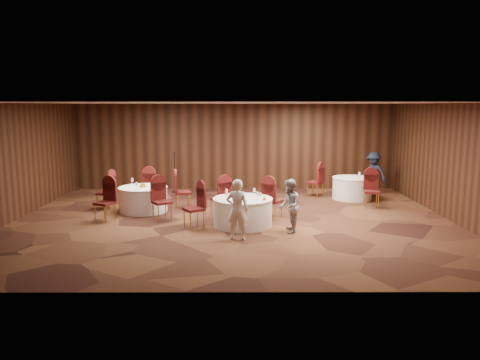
{
  "coord_description": "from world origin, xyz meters",
  "views": [
    {
      "loc": [
        0.16,
        -12.54,
        3.14
      ],
      "look_at": [
        0.2,
        0.2,
        1.1
      ],
      "focal_mm": 35.0,
      "sensor_mm": 36.0,
      "label": 1
    }
  ],
  "objects_px": {
    "woman_a": "(237,210)",
    "woman_b": "(289,206)",
    "table_main": "(243,212)",
    "mic_stand": "(175,181)",
    "table_right": "(352,188)",
    "man_c": "(373,173)",
    "table_left": "(143,199)"
  },
  "relations": [
    {
      "from": "woman_a",
      "to": "man_c",
      "type": "distance_m",
      "value": 7.52
    },
    {
      "from": "table_left",
      "to": "woman_b",
      "type": "height_order",
      "value": "woman_b"
    },
    {
      "from": "table_right",
      "to": "man_c",
      "type": "relative_size",
      "value": 0.88
    },
    {
      "from": "mic_stand",
      "to": "woman_b",
      "type": "bearing_deg",
      "value": -56.83
    },
    {
      "from": "table_left",
      "to": "man_c",
      "type": "bearing_deg",
      "value": 19.94
    },
    {
      "from": "table_right",
      "to": "table_left",
      "type": "bearing_deg",
      "value": -164.44
    },
    {
      "from": "table_right",
      "to": "woman_a",
      "type": "relative_size",
      "value": 0.92
    },
    {
      "from": "table_main",
      "to": "woman_a",
      "type": "height_order",
      "value": "woman_a"
    },
    {
      "from": "table_right",
      "to": "woman_b",
      "type": "height_order",
      "value": "woman_b"
    },
    {
      "from": "table_left",
      "to": "man_c",
      "type": "distance_m",
      "value": 8.15
    },
    {
      "from": "table_right",
      "to": "woman_b",
      "type": "distance_m",
      "value": 4.95
    },
    {
      "from": "table_main",
      "to": "woman_a",
      "type": "distance_m",
      "value": 1.33
    },
    {
      "from": "table_main",
      "to": "mic_stand",
      "type": "bearing_deg",
      "value": 116.74
    },
    {
      "from": "table_left",
      "to": "woman_a",
      "type": "relative_size",
      "value": 1.0
    },
    {
      "from": "mic_stand",
      "to": "woman_a",
      "type": "height_order",
      "value": "mic_stand"
    },
    {
      "from": "table_main",
      "to": "table_left",
      "type": "height_order",
      "value": "same"
    },
    {
      "from": "table_left",
      "to": "woman_b",
      "type": "xyz_separation_m",
      "value": [
        4.1,
        -2.35,
        0.3
      ]
    },
    {
      "from": "woman_b",
      "to": "man_c",
      "type": "distance_m",
      "value": 6.24
    },
    {
      "from": "table_main",
      "to": "woman_a",
      "type": "relative_size",
      "value": 1.07
    },
    {
      "from": "table_right",
      "to": "mic_stand",
      "type": "bearing_deg",
      "value": 168.33
    },
    {
      "from": "mic_stand",
      "to": "man_c",
      "type": "height_order",
      "value": "man_c"
    },
    {
      "from": "woman_a",
      "to": "man_c",
      "type": "height_order",
      "value": "man_c"
    },
    {
      "from": "table_left",
      "to": "table_right",
      "type": "height_order",
      "value": "same"
    },
    {
      "from": "table_main",
      "to": "woman_a",
      "type": "bearing_deg",
      "value": -96.26
    },
    {
      "from": "woman_a",
      "to": "man_c",
      "type": "xyz_separation_m",
      "value": [
        4.84,
        5.76,
        0.03
      ]
    },
    {
      "from": "table_main",
      "to": "table_right",
      "type": "relative_size",
      "value": 1.17
    },
    {
      "from": "table_right",
      "to": "woman_b",
      "type": "bearing_deg",
      "value": -121.48
    },
    {
      "from": "woman_b",
      "to": "mic_stand",
      "type": "bearing_deg",
      "value": -143.29
    },
    {
      "from": "woman_a",
      "to": "woman_b",
      "type": "distance_m",
      "value": 1.44
    },
    {
      "from": "man_c",
      "to": "woman_b",
      "type": "bearing_deg",
      "value": -77.86
    },
    {
      "from": "table_right",
      "to": "man_c",
      "type": "bearing_deg",
      "value": 43.4
    },
    {
      "from": "table_left",
      "to": "table_right",
      "type": "distance_m",
      "value": 6.94
    }
  ]
}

